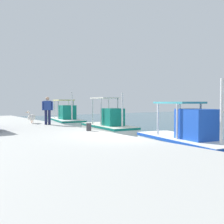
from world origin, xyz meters
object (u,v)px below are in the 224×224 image
(fishing_boat_third, at_px, (187,140))
(mooring_bollard_nearest, at_px, (89,127))
(pelican, at_px, (32,117))
(fishing_boat_nearest, at_px, (65,120))
(fishing_boat_second, at_px, (109,127))
(fisherman_standing, at_px, (48,109))

(fishing_boat_third, height_order, mooring_bollard_nearest, fishing_boat_third)
(fishing_boat_third, xyz_separation_m, pelican, (-9.60, -3.17, 0.59))
(fishing_boat_nearest, bearing_deg, fishing_boat_third, -2.59)
(fishing_boat_second, relative_size, mooring_bollard_nearest, 13.48)
(pelican, bearing_deg, fishing_boat_third, 18.29)
(fisherman_standing, height_order, mooring_bollard_nearest, fisherman_standing)
(fishing_boat_second, bearing_deg, fisherman_standing, -114.07)
(fishing_boat_nearest, height_order, pelican, fishing_boat_nearest)
(pelican, xyz_separation_m, mooring_bollard_nearest, (5.84, 0.81, -0.22))
(fishing_boat_second, relative_size, pelican, 5.37)
(fisherman_standing, distance_m, mooring_bollard_nearest, 4.31)
(fishing_boat_nearest, relative_size, pelican, 6.41)
(fishing_boat_third, xyz_separation_m, fisherman_standing, (-8.00, -2.73, 1.12))
(pelican, distance_m, mooring_bollard_nearest, 5.90)
(fishing_boat_second, xyz_separation_m, mooring_bollard_nearest, (2.72, -3.04, 0.38))
(fishing_boat_nearest, xyz_separation_m, mooring_bollard_nearest, (8.79, -2.94, 0.35))
(fishing_boat_second, height_order, fishing_boat_third, fishing_boat_third)
(fishing_boat_nearest, bearing_deg, pelican, -51.72)
(fishing_boat_third, bearing_deg, fisherman_standing, -161.17)
(fishing_boat_second, xyz_separation_m, fisherman_standing, (-1.52, -3.40, 1.13))
(fishing_boat_third, relative_size, fisherman_standing, 3.06)
(fishing_boat_nearest, relative_size, mooring_bollard_nearest, 16.10)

